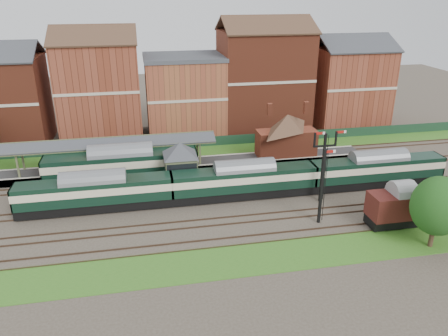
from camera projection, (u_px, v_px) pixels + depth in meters
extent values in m
plane|color=#473D33|center=(211.00, 200.00, 49.30)|extent=(160.00, 160.00, 0.00)
cube|color=#2D6619|center=(193.00, 152.00, 63.78)|extent=(90.00, 4.50, 0.06)
cube|color=#2D6619|center=(233.00, 261.00, 38.42)|extent=(90.00, 5.00, 0.06)
cube|color=#193823|center=(191.00, 143.00, 65.32)|extent=(90.00, 0.12, 1.50)
cube|color=#2D2D2D|center=(161.00, 167.00, 57.06)|extent=(55.00, 3.40, 1.00)
cube|color=#637855|center=(181.00, 181.00, 51.25)|extent=(3.40, 3.20, 2.40)
cube|color=#4F5736|center=(180.00, 164.00, 50.41)|extent=(3.60, 3.40, 2.00)
pyramid|color=#383A3F|center=(180.00, 149.00, 49.71)|extent=(5.40, 5.40, 1.60)
cube|color=brown|center=(247.00, 177.00, 52.71)|extent=(3.00, 2.40, 2.20)
cube|color=#4C3323|center=(249.00, 168.00, 51.56)|extent=(3.20, 1.34, 0.79)
cube|color=#4C3323|center=(246.00, 164.00, 52.74)|extent=(3.20, 1.34, 0.79)
cube|color=brown|center=(286.00, 143.00, 59.20)|extent=(8.00, 3.00, 3.50)
pyramid|color=#4C3323|center=(287.00, 122.00, 58.10)|extent=(8.10, 8.10, 2.20)
cube|color=brown|center=(269.00, 120.00, 57.47)|extent=(0.60, 0.60, 1.60)
cube|color=brown|center=(305.00, 118.00, 58.35)|extent=(0.60, 0.60, 1.60)
cube|color=#4F5736|center=(17.00, 165.00, 52.02)|extent=(0.22, 0.22, 3.40)
cube|color=#4F5736|center=(197.00, 146.00, 58.27)|extent=(0.22, 0.22, 3.40)
cube|color=#383A3F|center=(111.00, 143.00, 53.56)|extent=(26.00, 1.99, 0.90)
cube|color=#383A3F|center=(111.00, 138.00, 55.28)|extent=(26.00, 1.99, 0.90)
cube|color=#4F5736|center=(111.00, 137.00, 54.27)|extent=(26.00, 0.20, 0.20)
cube|color=black|center=(323.00, 168.00, 47.62)|extent=(0.25, 0.25, 8.00)
cube|color=black|center=(325.00, 146.00, 46.62)|extent=(2.60, 0.18, 0.18)
cube|color=#B2140F|center=(320.00, 133.00, 45.95)|extent=(1.10, 0.08, 0.25)
cube|color=#B2140F|center=(341.00, 132.00, 46.37)|extent=(1.10, 0.08, 0.25)
cube|color=black|center=(322.00, 187.00, 43.19)|extent=(0.25, 0.25, 8.00)
cube|color=#B2140F|center=(330.00, 152.00, 41.86)|extent=(1.10, 0.08, 0.25)
cube|color=brown|center=(100.00, 91.00, 66.77)|extent=(12.00, 10.00, 15.00)
cube|color=brown|center=(185.00, 97.00, 69.64)|extent=(12.00, 10.00, 12.00)
cube|color=brown|center=(264.00, 82.00, 71.17)|extent=(14.00, 10.00, 16.00)
cube|color=brown|center=(348.00, 87.00, 74.41)|extent=(12.00, 10.00, 13.00)
cube|color=black|center=(96.00, 205.00, 46.84)|extent=(16.31, 2.28, 1.00)
cube|color=black|center=(95.00, 191.00, 46.19)|extent=(16.31, 2.54, 2.36)
cube|color=beige|center=(94.00, 188.00, 46.08)|extent=(16.33, 2.58, 0.82)
cube|color=slate|center=(93.00, 180.00, 45.69)|extent=(16.31, 2.54, 0.54)
cube|color=black|center=(244.00, 192.00, 49.72)|extent=(16.31, 2.28, 1.00)
cube|color=black|center=(244.00, 179.00, 49.08)|extent=(16.31, 2.54, 2.36)
cube|color=beige|center=(244.00, 177.00, 48.97)|extent=(16.33, 2.58, 0.82)
cube|color=slate|center=(244.00, 168.00, 48.57)|extent=(16.31, 2.54, 0.54)
cube|color=black|center=(375.00, 181.00, 52.61)|extent=(16.31, 2.28, 1.00)
cube|color=black|center=(377.00, 168.00, 51.96)|extent=(16.31, 2.54, 2.36)
cube|color=beige|center=(378.00, 166.00, 51.86)|extent=(16.33, 2.58, 0.82)
cube|color=slate|center=(379.00, 158.00, 51.46)|extent=(16.31, 2.54, 0.54)
cube|color=black|center=(123.00, 178.00, 53.18)|extent=(18.17, 2.54, 1.11)
cube|color=black|center=(122.00, 164.00, 52.47)|extent=(18.17, 2.83, 2.62)
cube|color=beige|center=(122.00, 162.00, 52.35)|extent=(18.19, 2.87, 0.91)
cube|color=slate|center=(121.00, 153.00, 51.90)|extent=(18.17, 2.83, 0.61)
cube|color=black|center=(397.00, 219.00, 44.01)|extent=(6.16, 2.27, 0.92)
cube|color=#431713|center=(400.00, 204.00, 43.36)|extent=(6.16, 2.67, 2.47)
cube|color=gray|center=(402.00, 192.00, 42.84)|extent=(6.16, 2.67, 0.45)
cylinder|color=#382619|center=(433.00, 231.00, 39.94)|extent=(0.44, 0.44, 3.25)
ellipsoid|color=#164513|center=(438.00, 206.00, 38.94)|extent=(4.79, 4.79, 5.50)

